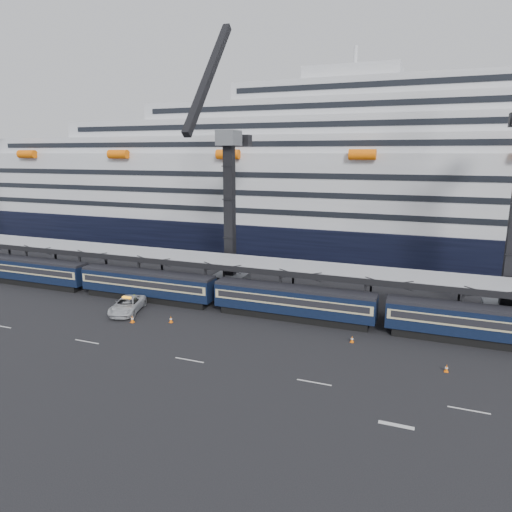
# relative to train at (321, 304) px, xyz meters

# --- Properties ---
(ground) EXTENTS (260.00, 260.00, 0.00)m
(ground) POSITION_rel_train_xyz_m (4.65, -10.00, -2.20)
(ground) COLOR black
(ground) RESTS_ON ground
(lane_markings) EXTENTS (111.00, 4.27, 0.02)m
(lane_markings) POSITION_rel_train_xyz_m (12.80, -15.23, -2.19)
(lane_markings) COLOR beige
(lane_markings) RESTS_ON ground
(train) EXTENTS (133.05, 3.00, 4.05)m
(train) POSITION_rel_train_xyz_m (0.00, 0.00, 0.00)
(train) COLOR black
(train) RESTS_ON ground
(canopy) EXTENTS (130.00, 6.25, 5.53)m
(canopy) POSITION_rel_train_xyz_m (4.65, 4.00, 3.05)
(canopy) COLOR #9FA1A7
(canopy) RESTS_ON ground
(cruise_ship) EXTENTS (214.09, 28.84, 34.00)m
(cruise_ship) POSITION_rel_train_xyz_m (3.57, 35.99, 10.14)
(cruise_ship) COLOR black
(cruise_ship) RESTS_ON ground
(crane_dark_near) EXTENTS (4.50, 17.75, 35.08)m
(crane_dark_near) POSITION_rel_train_xyz_m (-15.35, 8.59, 9.73)
(crane_dark_near) COLOR #505258
(crane_dark_near) RESTS_ON ground
(pickup_truck) EXTENTS (4.79, 7.17, 1.83)m
(pickup_truck) POSITION_rel_train_xyz_m (-22.90, -5.02, -1.29)
(pickup_truck) COLOR #ACAEB4
(pickup_truck) RESTS_ON ground
(worker) EXTENTS (0.64, 0.45, 1.68)m
(worker) POSITION_rel_train_xyz_m (-23.18, -3.16, -1.36)
(worker) COLOR #BFE80C
(worker) RESTS_ON ground
(traffic_cone_b) EXTENTS (0.39, 0.39, 0.79)m
(traffic_cone_b) POSITION_rel_train_xyz_m (-16.12, -6.13, -1.81)
(traffic_cone_b) COLOR #FF6908
(traffic_cone_b) RESTS_ON ground
(traffic_cone_c) EXTENTS (0.43, 0.43, 0.86)m
(traffic_cone_c) POSITION_rel_train_xyz_m (-20.27, -7.70, -1.78)
(traffic_cone_c) COLOR #FF6908
(traffic_cone_c) RESTS_ON ground
(traffic_cone_d) EXTENTS (0.37, 0.37, 0.73)m
(traffic_cone_d) POSITION_rel_train_xyz_m (4.27, -4.37, -1.84)
(traffic_cone_d) COLOR #FF6908
(traffic_cone_d) RESTS_ON ground
(traffic_cone_e) EXTENTS (0.36, 0.36, 0.73)m
(traffic_cone_e) POSITION_rel_train_xyz_m (13.18, -7.91, -1.84)
(traffic_cone_e) COLOR #FF6908
(traffic_cone_e) RESTS_ON ground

